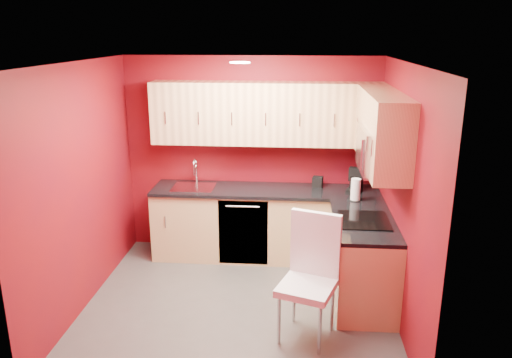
# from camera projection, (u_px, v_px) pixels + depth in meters

# --- Properties ---
(floor) EXTENTS (3.20, 3.20, 0.00)m
(floor) POSITION_uv_depth(u_px,v_px,m) (239.00, 304.00, 5.29)
(floor) COLOR #474542
(floor) RESTS_ON ground
(ceiling) EXTENTS (3.20, 3.20, 0.00)m
(ceiling) POSITION_uv_depth(u_px,v_px,m) (236.00, 63.00, 4.58)
(ceiling) COLOR white
(ceiling) RESTS_ON wall_back
(wall_back) EXTENTS (3.20, 0.00, 3.20)m
(wall_back) POSITION_uv_depth(u_px,v_px,m) (252.00, 156.00, 6.37)
(wall_back) COLOR maroon
(wall_back) RESTS_ON floor
(wall_front) EXTENTS (3.20, 0.00, 3.20)m
(wall_front) POSITION_uv_depth(u_px,v_px,m) (212.00, 258.00, 3.50)
(wall_front) COLOR maroon
(wall_front) RESTS_ON floor
(wall_left) EXTENTS (0.00, 3.00, 3.00)m
(wall_left) POSITION_uv_depth(u_px,v_px,m) (81.00, 188.00, 5.07)
(wall_left) COLOR maroon
(wall_left) RESTS_ON floor
(wall_right) EXTENTS (0.00, 3.00, 3.00)m
(wall_right) POSITION_uv_depth(u_px,v_px,m) (402.00, 196.00, 4.81)
(wall_right) COLOR maroon
(wall_right) RESTS_ON floor
(base_cabinets_back) EXTENTS (2.80, 0.60, 0.87)m
(base_cabinets_back) POSITION_uv_depth(u_px,v_px,m) (265.00, 224.00, 6.30)
(base_cabinets_back) COLOR tan
(base_cabinets_back) RESTS_ON floor
(base_cabinets_right) EXTENTS (0.60, 1.30, 0.87)m
(base_cabinets_right) POSITION_uv_depth(u_px,v_px,m) (362.00, 261.00, 5.30)
(base_cabinets_right) COLOR tan
(base_cabinets_right) RESTS_ON floor
(countertop_back) EXTENTS (2.80, 0.63, 0.04)m
(countertop_back) POSITION_uv_depth(u_px,v_px,m) (265.00, 191.00, 6.15)
(countertop_back) COLOR black
(countertop_back) RESTS_ON base_cabinets_back
(countertop_right) EXTENTS (0.63, 1.27, 0.04)m
(countertop_right) POSITION_uv_depth(u_px,v_px,m) (364.00, 221.00, 5.16)
(countertop_right) COLOR black
(countertop_right) RESTS_ON base_cabinets_right
(upper_cabinets_back) EXTENTS (2.80, 0.35, 0.75)m
(upper_cabinets_back) POSITION_uv_depth(u_px,v_px,m) (267.00, 113.00, 6.02)
(upper_cabinets_back) COLOR #ECBF86
(upper_cabinets_back) RESTS_ON wall_back
(upper_cabinets_right) EXTENTS (0.35, 1.55, 0.75)m
(upper_cabinets_right) POSITION_uv_depth(u_px,v_px,m) (381.00, 123.00, 5.06)
(upper_cabinets_right) COLOR #ECBF86
(upper_cabinets_right) RESTS_ON wall_right
(microwave) EXTENTS (0.42, 0.76, 0.42)m
(microwave) POSITION_uv_depth(u_px,v_px,m) (380.00, 150.00, 4.90)
(microwave) COLOR silver
(microwave) RESTS_ON upper_cabinets_right
(cooktop) EXTENTS (0.50, 0.55, 0.01)m
(cooktop) POSITION_uv_depth(u_px,v_px,m) (364.00, 220.00, 5.12)
(cooktop) COLOR black
(cooktop) RESTS_ON countertop_right
(sink) EXTENTS (0.52, 0.42, 0.35)m
(sink) POSITION_uv_depth(u_px,v_px,m) (194.00, 184.00, 6.23)
(sink) COLOR silver
(sink) RESTS_ON countertop_back
(dishwasher_front) EXTENTS (0.60, 0.02, 0.82)m
(dishwasher_front) POSITION_uv_depth(u_px,v_px,m) (243.00, 233.00, 6.04)
(dishwasher_front) COLOR black
(dishwasher_front) RESTS_ON base_cabinets_back
(downlight) EXTENTS (0.20, 0.20, 0.01)m
(downlight) POSITION_uv_depth(u_px,v_px,m) (240.00, 62.00, 4.87)
(downlight) COLOR white
(downlight) RESTS_ON ceiling
(coffee_maker) EXTENTS (0.23, 0.27, 0.28)m
(coffee_maker) POSITION_uv_depth(u_px,v_px,m) (355.00, 180.00, 6.03)
(coffee_maker) COLOR black
(coffee_maker) RESTS_ON countertop_back
(napkin_holder) EXTENTS (0.14, 0.14, 0.13)m
(napkin_holder) POSITION_uv_depth(u_px,v_px,m) (318.00, 182.00, 6.22)
(napkin_holder) COLOR black
(napkin_holder) RESTS_ON countertop_back
(paper_towel) EXTENTS (0.16, 0.16, 0.26)m
(paper_towel) POSITION_uv_depth(u_px,v_px,m) (356.00, 190.00, 5.70)
(paper_towel) COLOR white
(paper_towel) RESTS_ON countertop_right
(dining_chair) EXTENTS (0.62, 0.63, 1.18)m
(dining_chair) POSITION_uv_depth(u_px,v_px,m) (307.00, 280.00, 4.55)
(dining_chair) COLOR white
(dining_chair) RESTS_ON floor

